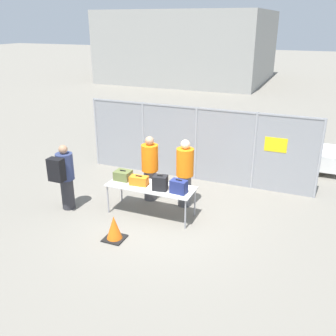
# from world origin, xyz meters

# --- Properties ---
(ground_plane) EXTENTS (120.00, 120.00, 0.00)m
(ground_plane) POSITION_xyz_m (0.00, 0.00, 0.00)
(ground_plane) COLOR slate
(fence_section) EXTENTS (6.95, 0.07, 2.23)m
(fence_section) POSITION_xyz_m (0.02, 2.69, 1.16)
(fence_section) COLOR #9EA0A5
(fence_section) RESTS_ON ground_plane
(inspection_table) EXTENTS (2.17, 0.81, 0.77)m
(inspection_table) POSITION_xyz_m (-0.29, 0.15, 0.72)
(inspection_table) COLOR silver
(inspection_table) RESTS_ON ground_plane
(suitcase_olive) EXTENTS (0.40, 0.34, 0.26)m
(suitcase_olive) POSITION_xyz_m (-1.11, 0.24, 0.88)
(suitcase_olive) COLOR #566033
(suitcase_olive) RESTS_ON inspection_table
(suitcase_orange) EXTENTS (0.46, 0.28, 0.24)m
(suitcase_orange) POSITION_xyz_m (-0.59, 0.11, 0.88)
(suitcase_orange) COLOR orange
(suitcase_orange) RESTS_ON inspection_table
(suitcase_black) EXTENTS (0.37, 0.31, 0.38)m
(suitcase_black) POSITION_xyz_m (0.00, 0.05, 0.94)
(suitcase_black) COLOR black
(suitcase_black) RESTS_ON inspection_table
(suitcase_navy) EXTENTS (0.40, 0.27, 0.34)m
(suitcase_navy) POSITION_xyz_m (0.47, 0.05, 0.92)
(suitcase_navy) COLOR navy
(suitcase_navy) RESTS_ON inspection_table
(traveler_hooded) EXTENTS (0.42, 0.65, 1.71)m
(traveler_hooded) POSITION_xyz_m (-2.40, -0.43, 0.94)
(traveler_hooded) COLOR #2D2D33
(traveler_hooded) RESTS_ON ground_plane
(security_worker_near) EXTENTS (0.44, 0.44, 1.77)m
(security_worker_near) POSITION_xyz_m (-0.67, 0.91, 0.91)
(security_worker_near) COLOR #4C4C51
(security_worker_near) RESTS_ON ground_plane
(security_worker_far) EXTENTS (0.44, 0.44, 1.79)m
(security_worker_far) POSITION_xyz_m (0.30, 0.92, 0.92)
(security_worker_far) COLOR #4C4C51
(security_worker_far) RESTS_ON ground_plane
(utility_trailer) EXTENTS (4.15, 2.23, 0.69)m
(utility_trailer) POSITION_xyz_m (2.49, 4.95, 0.41)
(utility_trailer) COLOR white
(utility_trailer) RESTS_ON ground_plane
(distant_hangar) EXTENTS (12.15, 10.58, 5.27)m
(distant_hangar) POSITION_xyz_m (-7.16, 22.72, 2.63)
(distant_hangar) COLOR #999993
(distant_hangar) RESTS_ON ground_plane
(traffic_cone) EXTENTS (0.45, 0.45, 0.57)m
(traffic_cone) POSITION_xyz_m (-0.56, -1.22, 0.26)
(traffic_cone) COLOR black
(traffic_cone) RESTS_ON ground_plane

